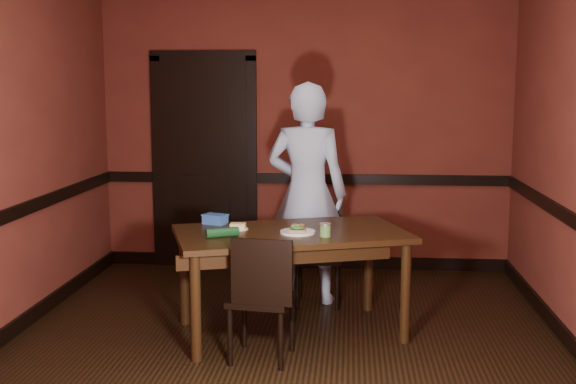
% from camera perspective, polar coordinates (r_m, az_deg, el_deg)
% --- Properties ---
extents(floor, '(4.00, 4.50, 0.01)m').
position_cam_1_polar(floor, '(5.18, -0.35, -12.15)').
color(floor, black).
rests_on(floor, ground).
extents(wall_back, '(4.00, 0.02, 2.70)m').
position_cam_1_polar(wall_back, '(7.10, 1.34, 4.67)').
color(wall_back, maroon).
rests_on(wall_back, ground).
extents(wall_front, '(4.00, 0.02, 2.70)m').
position_cam_1_polar(wall_front, '(2.66, -4.89, -1.93)').
color(wall_front, maroon).
rests_on(wall_front, ground).
extents(dado_back, '(4.00, 0.03, 0.10)m').
position_cam_1_polar(dado_back, '(7.13, 1.32, 1.06)').
color(dado_back, black).
rests_on(dado_back, ground).
extents(dado_left, '(0.03, 4.50, 0.10)m').
position_cam_1_polar(dado_left, '(5.48, -21.49, -1.82)').
color(dado_left, black).
rests_on(dado_left, ground).
extents(baseboard_back, '(4.00, 0.03, 0.12)m').
position_cam_1_polar(baseboard_back, '(7.29, 1.30, -5.50)').
color(baseboard_back, black).
rests_on(baseboard_back, ground).
extents(baseboard_left, '(0.03, 4.50, 0.12)m').
position_cam_1_polar(baseboard_left, '(5.69, -21.02, -10.18)').
color(baseboard_left, black).
rests_on(baseboard_left, ground).
extents(baseboard_right, '(0.03, 4.50, 0.12)m').
position_cam_1_polar(baseboard_right, '(5.36, 21.74, -11.37)').
color(baseboard_right, black).
rests_on(baseboard_right, ground).
extents(door, '(1.05, 0.07, 2.20)m').
position_cam_1_polar(door, '(7.23, -6.63, 2.63)').
color(door, black).
rests_on(door, ground).
extents(dining_table, '(1.85, 1.40, 0.77)m').
position_cam_1_polar(dining_table, '(5.34, 0.23, -7.16)').
color(dining_table, black).
rests_on(dining_table, floor).
extents(chair_far, '(0.39, 0.39, 0.83)m').
position_cam_1_polar(chair_far, '(6.03, 2.41, -5.05)').
color(chair_far, black).
rests_on(chair_far, floor).
extents(chair_near, '(0.45, 0.45, 0.86)m').
position_cam_1_polar(chair_near, '(4.85, -2.10, -8.25)').
color(chair_near, black).
rests_on(chair_near, floor).
extents(person, '(0.73, 0.53, 1.85)m').
position_cam_1_polar(person, '(6.03, 1.50, -0.09)').
color(person, '#B2CDF2').
rests_on(person, floor).
extents(sandwich_plate, '(0.25, 0.25, 0.06)m').
position_cam_1_polar(sandwich_plate, '(5.17, 0.77, -3.08)').
color(sandwich_plate, white).
rests_on(sandwich_plate, dining_table).
extents(sauce_jar, '(0.08, 0.08, 0.09)m').
position_cam_1_polar(sauce_jar, '(5.06, 2.98, -3.01)').
color(sauce_jar, '#5A8C40').
rests_on(sauce_jar, dining_table).
extents(cheese_saucer, '(0.15, 0.15, 0.05)m').
position_cam_1_polar(cheese_saucer, '(5.31, -3.98, -2.78)').
color(cheese_saucer, white).
rests_on(cheese_saucer, dining_table).
extents(food_tub, '(0.21, 0.18, 0.07)m').
position_cam_1_polar(food_tub, '(5.53, -5.77, -2.14)').
color(food_tub, blue).
rests_on(food_tub, dining_table).
extents(wrapped_veg, '(0.24, 0.16, 0.07)m').
position_cam_1_polar(wrapped_veg, '(5.05, -5.22, -3.21)').
color(wrapped_veg, '#123D1B').
rests_on(wrapped_veg, dining_table).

